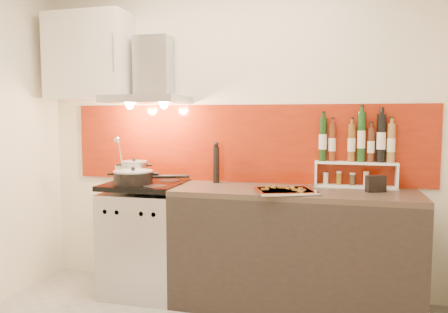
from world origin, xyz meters
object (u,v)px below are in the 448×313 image
(saute_pan, at_px, (134,177))
(pepper_mill, at_px, (216,163))
(baking_tray, at_px, (285,191))
(counter, at_px, (293,249))
(stock_pot, at_px, (134,170))
(range_stove, at_px, (146,239))

(saute_pan, height_order, pepper_mill, pepper_mill)
(saute_pan, xyz_separation_m, pepper_mill, (0.59, 0.29, 0.10))
(pepper_mill, height_order, baking_tray, pepper_mill)
(pepper_mill, bearing_deg, baking_tray, -29.78)
(counter, distance_m, saute_pan, 1.35)
(counter, bearing_deg, baking_tray, -108.40)
(counter, bearing_deg, saute_pan, -175.48)
(counter, distance_m, stock_pot, 1.46)
(stock_pot, relative_size, pepper_mill, 0.65)
(range_stove, distance_m, baking_tray, 1.25)
(pepper_mill, relative_size, baking_tray, 0.67)
(counter, relative_size, saute_pan, 3.09)
(counter, height_order, saute_pan, saute_pan)
(saute_pan, bearing_deg, counter, 4.52)
(range_stove, distance_m, pepper_mill, 0.85)
(range_stove, xyz_separation_m, stock_pot, (-0.15, 0.11, 0.55))
(range_stove, distance_m, saute_pan, 0.53)
(range_stove, bearing_deg, pepper_mill, 20.18)
(counter, xyz_separation_m, baking_tray, (-0.05, -0.15, 0.47))
(stock_pot, xyz_separation_m, saute_pan, (0.10, -0.21, -0.03))
(counter, height_order, pepper_mill, pepper_mill)
(counter, distance_m, baking_tray, 0.49)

